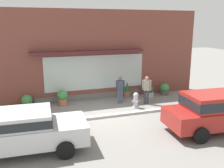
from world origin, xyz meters
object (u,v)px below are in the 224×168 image
object	(u,v)px
potted_plant_corner_tall	(127,90)
potted_plant_near_hydrant	(62,97)
fire_hydrant	(136,100)
pedestrian_passerby	(120,88)
potted_plant_trailing_edge	(27,101)
parked_car_silver	(19,129)
potted_plant_doorstep	(165,89)
parked_car_red	(218,110)
pedestrian_with_handbag	(146,88)
potted_plant_low_front	(149,91)

from	to	relation	value
potted_plant_corner_tall	potted_plant_near_hydrant	bearing A→B (deg)	-174.76
fire_hydrant	pedestrian_passerby	xyz separation A→B (m)	(-0.51, 1.02, 0.47)
pedestrian_passerby	potted_plant_trailing_edge	bearing A→B (deg)	-172.44
parked_car_silver	potted_plant_trailing_edge	distance (m)	5.08
potted_plant_trailing_edge	potted_plant_doorstep	distance (m)	8.33
fire_hydrant	potted_plant_corner_tall	bearing A→B (deg)	80.96
potted_plant_corner_tall	potted_plant_doorstep	xyz separation A→B (m)	(2.48, -0.25, -0.10)
parked_car_red	potted_plant_trailing_edge	world-z (taller)	parked_car_red
pedestrian_passerby	potted_plant_near_hydrant	size ratio (longest dim) A/B	1.77
parked_car_red	potted_plant_corner_tall	bearing A→B (deg)	109.63
pedestrian_with_handbag	potted_plant_doorstep	size ratio (longest dim) A/B	2.17
parked_car_silver	potted_plant_near_hydrant	distance (m)	5.26
pedestrian_with_handbag	potted_plant_near_hydrant	bearing A→B (deg)	16.93
potted_plant_corner_tall	pedestrian_with_handbag	bearing A→B (deg)	-72.82
fire_hydrant	pedestrian_passerby	world-z (taller)	pedestrian_passerby
parked_car_red	parked_car_silver	size ratio (longest dim) A/B	1.02
potted_plant_doorstep	pedestrian_passerby	bearing A→B (deg)	-166.48
fire_hydrant	potted_plant_doorstep	bearing A→B (deg)	32.91
pedestrian_passerby	potted_plant_low_front	bearing A→B (deg)	35.01
potted_plant_trailing_edge	potted_plant_near_hydrant	world-z (taller)	potted_plant_near_hydrant
potted_plant_low_front	fire_hydrant	bearing A→B (deg)	-134.67
potted_plant_doorstep	parked_car_silver	bearing A→B (deg)	-150.11
potted_plant_trailing_edge	potted_plant_near_hydrant	xyz separation A→B (m)	(1.86, -0.24, 0.11)
potted_plant_corner_tall	pedestrian_passerby	bearing A→B (deg)	-128.85
pedestrian_with_handbag	parked_car_red	distance (m)	4.43
parked_car_red	pedestrian_passerby	bearing A→B (deg)	121.21
potted_plant_low_front	potted_plant_doorstep	size ratio (longest dim) A/B	0.96
parked_car_silver	parked_car_red	bearing A→B (deg)	-2.37
potted_plant_low_front	potted_plant_doorstep	xyz separation A→B (m)	(1.14, 0.13, 0.03)
pedestrian_passerby	parked_car_silver	size ratio (longest dim) A/B	0.34
parked_car_red	potted_plant_trailing_edge	size ratio (longest dim) A/B	6.52
potted_plant_trailing_edge	parked_car_silver	bearing A→B (deg)	-92.78
parked_car_silver	potted_plant_trailing_edge	xyz separation A→B (m)	(0.25, 5.05, -0.50)
potted_plant_trailing_edge	potted_plant_corner_tall	bearing A→B (deg)	1.20
potted_plant_doorstep	potted_plant_near_hydrant	bearing A→B (deg)	-178.93
pedestrian_passerby	parked_car_silver	world-z (taller)	pedestrian_passerby
parked_car_red	potted_plant_corner_tall	size ratio (longest dim) A/B	4.68
pedestrian_with_handbag	pedestrian_passerby	world-z (taller)	pedestrian_with_handbag
potted_plant_trailing_edge	potted_plant_corner_tall	xyz separation A→B (m)	(5.84, 0.12, 0.11)
pedestrian_passerby	parked_car_red	world-z (taller)	parked_car_red
parked_car_silver	potted_plant_corner_tall	distance (m)	8.00
potted_plant_trailing_edge	potted_plant_doorstep	size ratio (longest dim) A/B	0.97
potted_plant_near_hydrant	fire_hydrant	bearing A→B (deg)	-24.93
parked_car_silver	potted_plant_doorstep	distance (m)	9.90
potted_plant_corner_tall	parked_car_silver	bearing A→B (deg)	-139.66
fire_hydrant	potted_plant_corner_tall	size ratio (longest dim) A/B	0.86
parked_car_silver	potted_plant_low_front	world-z (taller)	parked_car_silver
potted_plant_low_front	potted_plant_near_hydrant	world-z (taller)	potted_plant_near_hydrant
potted_plant_low_front	potted_plant_near_hydrant	size ratio (longest dim) A/B	0.81
parked_car_red	fire_hydrant	bearing A→B (deg)	121.39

